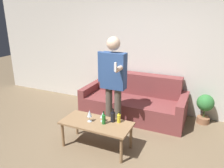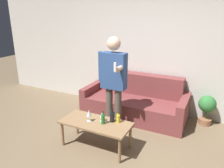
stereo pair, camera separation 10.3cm
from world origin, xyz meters
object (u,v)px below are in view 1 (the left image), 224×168
object	(u,v)px
couch	(134,102)
coffee_table	(96,125)
person_standing_front	(113,78)
bottle_orange	(113,117)

from	to	relation	value
couch	coffee_table	bearing A→B (deg)	-96.69
coffee_table	person_standing_front	bearing A→B (deg)	87.63
couch	bottle_orange	xyz separation A→B (m)	(0.07, -1.21, 0.23)
coffee_table	bottle_orange	bearing A→B (deg)	30.23
coffee_table	person_standing_front	xyz separation A→B (m)	(0.02, 0.58, 0.61)
coffee_table	person_standing_front	world-z (taller)	person_standing_front
person_standing_front	couch	bearing A→B (deg)	80.07
couch	bottle_orange	size ratio (longest dim) A/B	9.63
couch	person_standing_front	bearing A→B (deg)	-99.93
couch	coffee_table	world-z (taller)	couch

